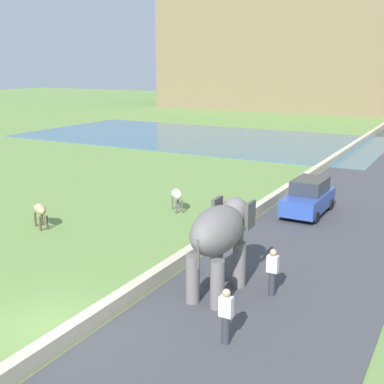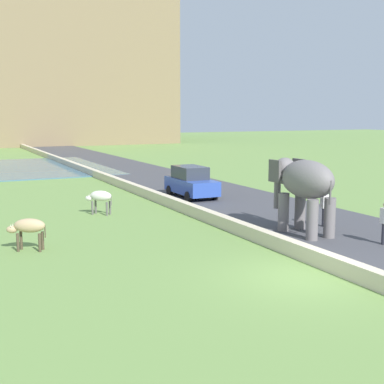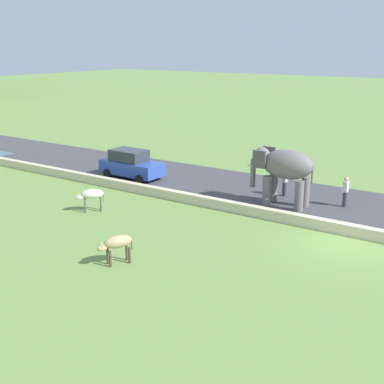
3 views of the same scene
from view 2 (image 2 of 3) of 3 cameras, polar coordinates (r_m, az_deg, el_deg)
ground_plane at (r=15.75m, az=11.96°, el=-9.15°), size 220.00×220.00×0.00m
road_surface at (r=35.17m, az=-1.67°, el=0.87°), size 7.00×120.00×0.06m
barrier_wall at (r=31.90m, az=-6.42°, el=0.44°), size 0.40×110.00×0.52m
elephant at (r=20.79m, az=12.11°, el=0.90°), size 1.46×3.47×2.99m
person_beside_elephant at (r=22.40m, az=14.39°, el=-1.65°), size 0.36×0.22×1.63m
car_blue at (r=29.50m, az=-0.11°, el=1.08°), size 1.84×4.02×1.80m
cow_white at (r=24.97m, az=-10.08°, el=-0.56°), size 1.22×1.21×1.15m
cow_tan at (r=18.98m, az=-17.56°, el=-3.72°), size 1.38×0.96×1.15m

